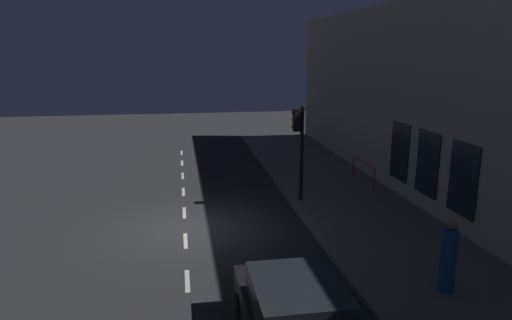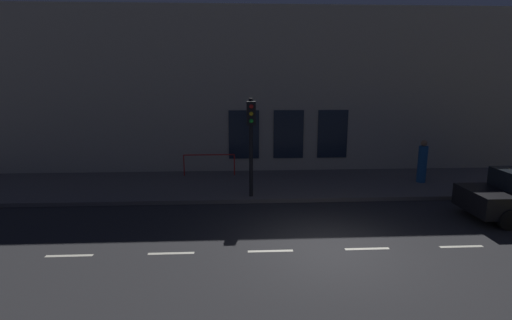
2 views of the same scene
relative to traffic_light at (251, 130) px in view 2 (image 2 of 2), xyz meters
The scene contains 7 objects.
ground_plane 5.42m from the traffic_light, 155.94° to the right, with size 60.00×60.00×0.00m, color #28282B.
sidewalk 3.74m from the traffic_light, 44.98° to the right, with size 4.50×32.00×0.15m.
building_facade 5.02m from the traffic_light, 23.30° to the right, with size 0.65×32.00×7.66m.
lane_centre_line 5.85m from the traffic_light, 145.86° to the right, with size 0.12×27.20×0.01m.
traffic_light is the anchor object (origin of this frame).
pedestrian_0 7.67m from the traffic_light, 76.58° to the right, with size 0.45×0.45×1.80m.
red_railing 4.17m from the traffic_light, 27.64° to the left, with size 0.05×2.31×0.97m.
Camera 2 is at (-9.50, 2.49, 4.49)m, focal length 27.27 mm.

